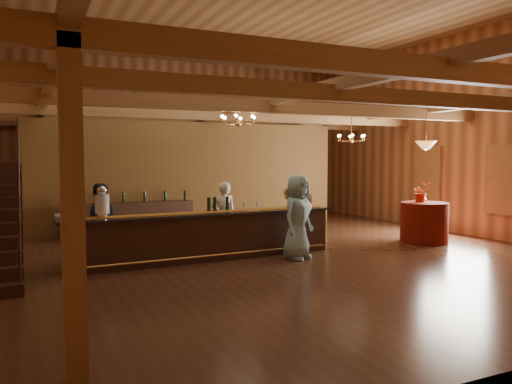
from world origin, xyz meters
name	(u,v)px	position (x,y,z in m)	size (l,w,h in m)	color
floor	(261,249)	(0.00, 0.00, 0.00)	(14.00, 14.00, 0.00)	#422719
ceiling	(261,5)	(0.00, 0.00, 5.50)	(14.00, 14.00, 0.00)	#9B6F43
wall_back	(177,139)	(0.00, 7.00, 2.75)	(12.00, 0.10, 5.50)	#B8774A
wall_right	(456,134)	(6.00, 0.00, 2.75)	(0.10, 14.00, 5.50)	#B8774A
beam_grid	(252,109)	(0.00, 0.51, 3.24)	(11.90, 13.90, 0.39)	#A27843
support_posts	(271,180)	(0.00, -0.50, 1.60)	(9.20, 10.20, 3.20)	#A27843
partition_wall	(193,177)	(-0.50, 3.50, 1.55)	(9.00, 0.18, 3.10)	brown
window_right_front	(504,180)	(5.95, -1.60, 1.55)	(0.12, 1.05, 1.75)	white
window_right_back	(428,176)	(5.95, 1.00, 1.55)	(0.12, 1.05, 1.75)	white
backroom_boxes	(181,205)	(-0.29, 5.50, 0.53)	(4.10, 0.60, 1.10)	black
tasting_bar	(206,235)	(-1.54, -0.60, 0.49)	(5.86, 0.97, 0.98)	black
beverage_dispenser	(102,202)	(-3.60, -0.63, 1.26)	(0.26, 0.26, 0.60)	silver
glass_rack_tray	(70,217)	(-4.18, -0.74, 1.02)	(0.50, 0.50, 0.10)	gray
raffle_drum	(304,200)	(0.82, -0.55, 1.15)	(0.34, 0.24, 0.30)	#A5582C
bar_bottle_0	(209,204)	(-1.43, -0.48, 1.12)	(0.07, 0.07, 0.30)	black
bar_bottle_1	(215,204)	(-1.30, -0.47, 1.12)	(0.07, 0.07, 0.30)	black
bar_bottle_2	(227,204)	(-1.01, -0.46, 1.12)	(0.07, 0.07, 0.30)	black
backbar_shelf	(135,219)	(-2.28, 3.08, 0.45)	(3.20, 0.50, 0.90)	black
round_table	(424,222)	(4.03, -0.92, 0.50)	(1.15, 1.15, 0.99)	maroon
chandelier_left	(238,120)	(-0.62, -0.15, 2.93)	(0.80, 0.80, 0.43)	#CA8A45
chandelier_right	(351,138)	(3.35, 1.22, 2.65)	(0.80, 0.80, 0.71)	#CA8A45
pendant_lamp	(426,145)	(4.03, -0.92, 2.40)	(0.52, 0.52, 0.90)	#CA8A45
bartender	(223,216)	(-0.87, 0.14, 0.78)	(0.57, 0.37, 1.56)	white
staff_second	(99,223)	(-3.58, 0.04, 0.79)	(0.77, 0.60, 1.58)	black
guest	(298,217)	(0.19, -1.36, 0.87)	(0.85, 0.56, 1.75)	#89B9BF
floor_plant	(290,205)	(2.68, 3.49, 0.60)	(0.66, 0.53, 1.19)	#336531
table_flowers	(421,192)	(4.02, -0.79, 1.24)	(0.44, 0.39, 0.49)	red
table_vase	(423,196)	(4.10, -0.78, 1.13)	(0.14, 0.14, 0.28)	#CA8A45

